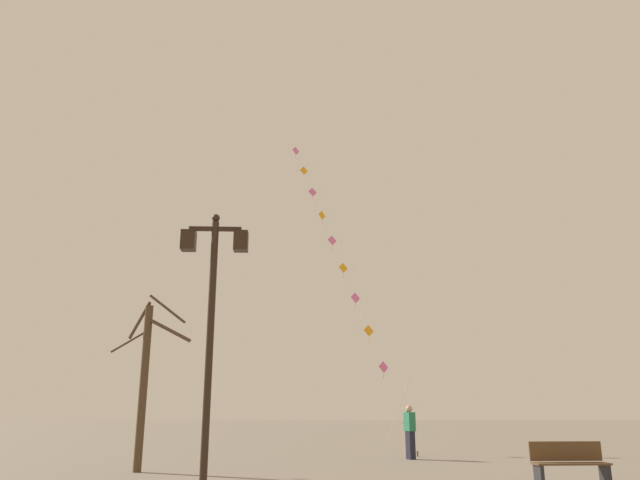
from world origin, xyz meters
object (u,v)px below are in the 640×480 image
object	(u,v)px
kite_flyer	(410,430)
bare_tree	(145,377)
kite_train	(338,256)
park_bench	(570,463)
twin_lantern_lamp_post	(212,296)

from	to	relation	value
kite_flyer	bare_tree	distance (m)	8.91
kite_train	park_bench	bearing A→B (deg)	-73.80
twin_lantern_lamp_post	park_bench	size ratio (longest dim) A/B	3.32
twin_lantern_lamp_post	park_bench	distance (m)	8.34
kite_flyer	bare_tree	world-z (taller)	bare_tree
twin_lantern_lamp_post	kite_train	distance (m)	16.06
kite_train	park_bench	distance (m)	15.88
kite_flyer	park_bench	distance (m)	7.65
kite_flyer	bare_tree	bearing A→B (deg)	98.18
kite_train	kite_flyer	size ratio (longest dim) A/B	9.01
bare_tree	park_bench	bearing A→B (deg)	-19.34
kite_train	twin_lantern_lamp_post	bearing A→B (deg)	-103.73
twin_lantern_lamp_post	kite_train	xyz separation A→B (m)	(3.65, 14.94, 4.64)
kite_flyer	park_bench	xyz separation A→B (m)	(1.99, -7.38, -0.45)
bare_tree	park_bench	distance (m)	10.62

